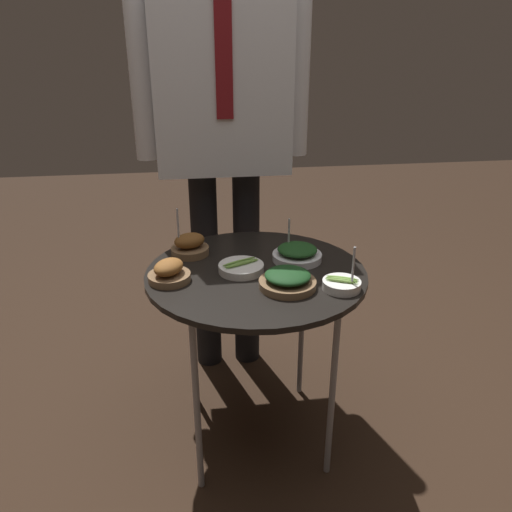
{
  "coord_description": "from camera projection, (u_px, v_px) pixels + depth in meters",
  "views": [
    {
      "loc": [
        -0.2,
        -1.4,
        1.32
      ],
      "look_at": [
        0.0,
        0.0,
        0.7
      ],
      "focal_mm": 35.0,
      "sensor_mm": 36.0,
      "label": 1
    }
  ],
  "objects": [
    {
      "name": "serving_cart",
      "position": [
        256.0,
        283.0,
        1.58
      ],
      "size": [
        0.69,
        0.69,
        0.65
      ],
      "color": "black",
      "rests_on": "ground_plane"
    },
    {
      "name": "bowl_asparagus_mid_left",
      "position": [
        241.0,
        267.0,
        1.55
      ],
      "size": [
        0.14,
        0.14,
        0.03
      ],
      "color": "white",
      "rests_on": "serving_cart"
    },
    {
      "name": "ground_plane",
      "position": [
        256.0,
        432.0,
        1.82
      ],
      "size": [
        8.0,
        8.0,
        0.0
      ],
      "primitive_type": "plane",
      "color": "black"
    },
    {
      "name": "bowl_spinach_center",
      "position": [
        297.0,
        253.0,
        1.63
      ],
      "size": [
        0.16,
        0.16,
        0.13
      ],
      "color": "silver",
      "rests_on": "serving_cart"
    },
    {
      "name": "bowl_spinach_far_rim",
      "position": [
        288.0,
        280.0,
        1.45
      ],
      "size": [
        0.17,
        0.17,
        0.05
      ],
      "color": "brown",
      "rests_on": "serving_cart"
    },
    {
      "name": "bowl_asparagus_front_right",
      "position": [
        342.0,
        284.0,
        1.44
      ],
      "size": [
        0.11,
        0.11,
        0.14
      ],
      "color": "white",
      "rests_on": "serving_cart"
    },
    {
      "name": "bowl_roast_mid_right",
      "position": [
        190.0,
        246.0,
        1.67
      ],
      "size": [
        0.13,
        0.13,
        0.16
      ],
      "color": "brown",
      "rests_on": "serving_cart"
    },
    {
      "name": "bowl_roast_back_left",
      "position": [
        169.0,
        272.0,
        1.48
      ],
      "size": [
        0.13,
        0.13,
        0.07
      ],
      "color": "brown",
      "rests_on": "serving_cart"
    },
    {
      "name": "waiter_figure",
      "position": [
        222.0,
        104.0,
        1.81
      ],
      "size": [
        0.64,
        0.24,
        1.74
      ],
      "color": "black",
      "rests_on": "ground_plane"
    }
  ]
}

